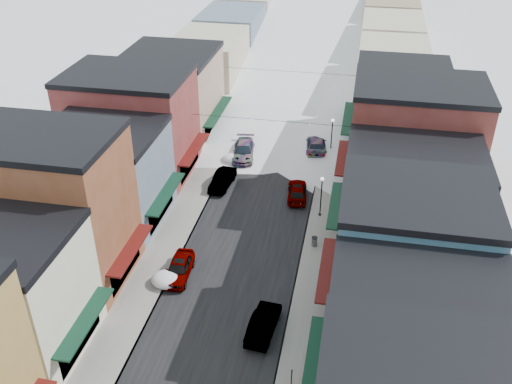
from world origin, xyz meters
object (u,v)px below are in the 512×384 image
at_px(car_green_sedan, 263,323).
at_px(streetlamp_near, 321,192).
at_px(car_silver_sedan, 179,268).
at_px(car_dark_hatch, 223,180).
at_px(trash_can, 314,241).

height_order(car_green_sedan, streetlamp_near, streetlamp_near).
distance_m(car_silver_sedan, car_dark_hatch, 14.60).
height_order(car_green_sedan, trash_can, car_green_sedan).
xyz_separation_m(car_dark_hatch, car_green_sedan, (7.80, -19.42, 0.00)).
xyz_separation_m(car_silver_sedan, streetlamp_near, (10.35, 10.91, 1.96)).
distance_m(car_green_sedan, trash_can, 11.10).
bearing_deg(car_green_sedan, trash_can, -98.28).
relative_size(car_silver_sedan, trash_can, 5.23).
bearing_deg(car_green_sedan, car_silver_sedan, -26.80).
bearing_deg(car_dark_hatch, trash_can, -34.59).
height_order(car_dark_hatch, trash_can, car_dark_hatch).
relative_size(car_silver_sedan, streetlamp_near, 1.12).
distance_m(car_green_sedan, streetlamp_near, 16.05).
xyz_separation_m(car_silver_sedan, car_dark_hatch, (0.00, 14.60, -0.01)).
xyz_separation_m(car_dark_hatch, trash_can, (10.33, -8.61, -0.17)).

